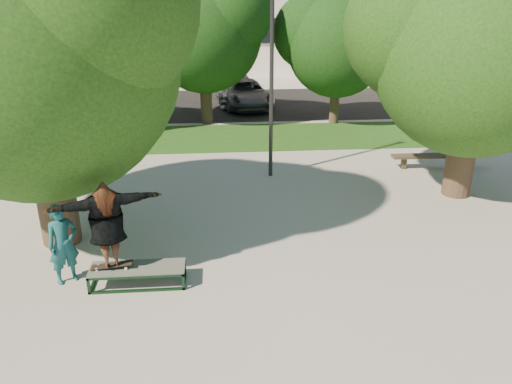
{
  "coord_description": "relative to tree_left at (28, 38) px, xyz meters",
  "views": [
    {
      "loc": [
        -0.69,
        -9.47,
        5.21
      ],
      "look_at": [
        0.17,
        0.6,
        1.21
      ],
      "focal_mm": 35.0,
      "sensor_mm": 36.0,
      "label": 1
    }
  ],
  "objects": [
    {
      "name": "side_building",
      "position": [
        22.29,
        20.91,
        -0.42
      ],
      "size": [
        15.0,
        10.0,
        8.0
      ],
      "primitive_type": "cube",
      "color": "beige",
      "rests_on": "ground"
    },
    {
      "name": "car_grey",
      "position": [
        5.19,
        14.18,
        -3.77
      ],
      "size": [
        2.76,
        4.94,
        1.31
      ],
      "primitive_type": "imported",
      "rotation": [
        0.0,
        0.0,
        0.13
      ],
      "color": "#56555A",
      "rests_on": "asphalt_strip"
    },
    {
      "name": "asphalt_strip",
      "position": [
        4.29,
        14.91,
        -4.42
      ],
      "size": [
        40.0,
        8.0,
        0.01
      ],
      "primitive_type": "cube",
      "color": "black",
      "rests_on": "ground"
    },
    {
      "name": "bg_tree_left",
      "position": [
        -2.28,
        9.98,
        -0.69
      ],
      "size": [
        5.28,
        4.51,
        5.77
      ],
      "color": "#38281E",
      "rests_on": "ground"
    },
    {
      "name": "lamppost",
      "position": [
        5.29,
        3.91,
        -1.27
      ],
      "size": [
        0.25,
        0.15,
        6.11
      ],
      "color": "#2D2D30",
      "rests_on": "ground"
    },
    {
      "name": "bench",
      "position": [
        10.7,
        4.17,
        -4.05
      ],
      "size": [
        2.93,
        0.43,
        0.45
      ],
      "rotation": [
        0.0,
        0.0,
        -0.01
      ],
      "color": "#433A28",
      "rests_on": "ground"
    },
    {
      "name": "bystander",
      "position": [
        0.66,
        -1.84,
        -3.62
      ],
      "size": [
        0.7,
        0.65,
        1.6
      ],
      "primitive_type": "imported",
      "rotation": [
        0.0,
        0.0,
        0.61
      ],
      "color": "#17545A",
      "rests_on": "ground"
    },
    {
      "name": "car_silver_b",
      "position": [
        4.79,
        15.41,
        -3.71
      ],
      "size": [
        2.25,
        5.01,
        1.43
      ],
      "primitive_type": "imported",
      "rotation": [
        0.0,
        0.0,
        0.05
      ],
      "color": "#A09FA4",
      "rests_on": "asphalt_strip"
    },
    {
      "name": "grind_box",
      "position": [
        2.05,
        -2.09,
        -4.23
      ],
      "size": [
        1.8,
        0.6,
        0.38
      ],
      "color": "black",
      "rests_on": "ground"
    },
    {
      "name": "skater_rig",
      "position": [
        1.58,
        -2.09,
        -3.13
      ],
      "size": [
        2.14,
        1.17,
        1.76
      ],
      "rotation": [
        0.0,
        0.0,
        3.45
      ],
      "color": "white",
      "rests_on": "grind_box"
    },
    {
      "name": "car_dark",
      "position": [
        -0.21,
        14.48,
        -3.74
      ],
      "size": [
        2.22,
        4.32,
        1.36
      ],
      "primitive_type": "imported",
      "rotation": [
        0.0,
        0.0,
        0.2
      ],
      "color": "black",
      "rests_on": "asphalt_strip"
    },
    {
      "name": "tree_right",
      "position": [
        10.21,
        1.99,
        -0.33
      ],
      "size": [
        6.24,
        5.33,
        6.51
      ],
      "color": "#38281E",
      "rests_on": "ground"
    },
    {
      "name": "grass_strip",
      "position": [
        5.29,
        8.41,
        -4.41
      ],
      "size": [
        30.0,
        4.0,
        0.02
      ],
      "primitive_type": "cube",
      "color": "#154313",
      "rests_on": "ground"
    },
    {
      "name": "tree_left",
      "position": [
        0.0,
        0.0,
        0.0
      ],
      "size": [
        6.96,
        5.95,
        7.12
      ],
      "color": "#38281E",
      "rests_on": "ground"
    },
    {
      "name": "car_silver_a",
      "position": [
        -4.71,
        14.54,
        -3.64
      ],
      "size": [
        2.19,
        4.74,
        1.57
      ],
      "primitive_type": "imported",
      "rotation": [
        0.0,
        0.0,
        -0.07
      ],
      "color": "#B5B6BB",
      "rests_on": "asphalt_strip"
    },
    {
      "name": "ground",
      "position": [
        4.29,
        -1.09,
        -4.42
      ],
      "size": [
        120.0,
        120.0,
        0.0
      ],
      "primitive_type": "plane",
      "color": "gray",
      "rests_on": "ground"
    },
    {
      "name": "bg_tree_mid",
      "position": [
        3.22,
        10.98,
        -0.41
      ],
      "size": [
        5.76,
        4.92,
        6.24
      ],
      "color": "#38281E",
      "rests_on": "ground"
    },
    {
      "name": "bg_tree_right",
      "position": [
        8.73,
        10.47,
        -0.93
      ],
      "size": [
        5.04,
        4.31,
        5.43
      ],
      "color": "#38281E",
      "rests_on": "ground"
    }
  ]
}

